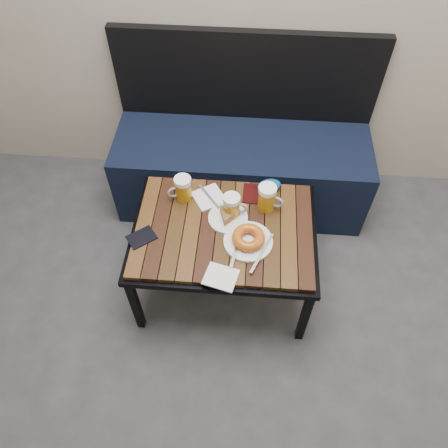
# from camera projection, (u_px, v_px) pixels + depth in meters

# --- Properties ---
(room_shell) EXTENTS (4.00, 4.00, 4.00)m
(room_shell) POSITION_uv_depth(u_px,v_px,m) (376.00, 26.00, 0.56)
(room_shell) COLOR gray
(room_shell) RESTS_ON ground
(bench) EXTENTS (1.40, 0.50, 0.95)m
(bench) POSITION_uv_depth(u_px,v_px,m) (242.00, 163.00, 2.51)
(bench) COLOR black
(bench) RESTS_ON ground
(cafe_table) EXTENTS (0.84, 0.62, 0.47)m
(cafe_table) POSITION_uv_depth(u_px,v_px,m) (224.00, 234.00, 2.00)
(cafe_table) COLOR black
(cafe_table) RESTS_ON ground
(beer_mug_left) EXTENTS (0.12, 0.10, 0.13)m
(beer_mug_left) POSITION_uv_depth(u_px,v_px,m) (183.00, 188.00, 2.03)
(beer_mug_left) COLOR #A9720D
(beer_mug_left) RESTS_ON cafe_table
(beer_mug_centre) EXTENTS (0.11, 0.08, 0.12)m
(beer_mug_centre) POSITION_uv_depth(u_px,v_px,m) (232.00, 206.00, 1.96)
(beer_mug_centre) COLOR #A9720D
(beer_mug_centre) RESTS_ON cafe_table
(beer_mug_right) EXTENTS (0.13, 0.10, 0.13)m
(beer_mug_right) POSITION_uv_depth(u_px,v_px,m) (267.00, 198.00, 1.99)
(beer_mug_right) COLOR #A9720D
(beer_mug_right) RESTS_ON cafe_table
(plate_pie) EXTENTS (0.18, 0.18, 0.05)m
(plate_pie) POSITION_uv_depth(u_px,v_px,m) (228.00, 216.00, 1.98)
(plate_pie) COLOR white
(plate_pie) RESTS_ON cafe_table
(plate_bagel) EXTENTS (0.22, 0.28, 0.06)m
(plate_bagel) POSITION_uv_depth(u_px,v_px,m) (248.00, 239.00, 1.90)
(plate_bagel) COLOR white
(plate_bagel) RESTS_ON cafe_table
(napkin_left) EXTENTS (0.18, 0.18, 0.01)m
(napkin_left) POSITION_uv_depth(u_px,v_px,m) (209.00, 197.00, 2.07)
(napkin_left) COLOR white
(napkin_left) RESTS_ON cafe_table
(napkin_right) EXTENTS (0.16, 0.14, 0.01)m
(napkin_right) POSITION_uv_depth(u_px,v_px,m) (221.00, 277.00, 1.80)
(napkin_right) COLOR white
(napkin_right) RESTS_ON cafe_table
(passport_navy) EXTENTS (0.15, 0.14, 0.01)m
(passport_navy) POSITION_uv_depth(u_px,v_px,m) (142.00, 237.00, 1.93)
(passport_navy) COLOR black
(passport_navy) RESTS_ON cafe_table
(passport_burgundy) EXTENTS (0.09, 0.13, 0.01)m
(passport_burgundy) POSITION_uv_depth(u_px,v_px,m) (252.00, 194.00, 2.09)
(passport_burgundy) COLOR black
(passport_burgundy) RESTS_ON cafe_table
(knit_pouch) EXTENTS (0.13, 0.11, 0.05)m
(knit_pouch) POSITION_uv_depth(u_px,v_px,m) (269.00, 186.00, 2.09)
(knit_pouch) COLOR navy
(knit_pouch) RESTS_ON cafe_table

